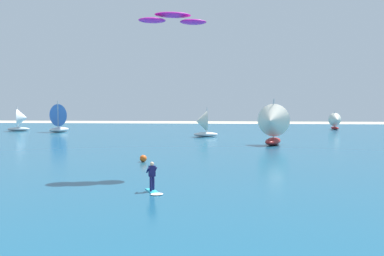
# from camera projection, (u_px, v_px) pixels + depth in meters

# --- Properties ---
(ocean) EXTENTS (160.00, 90.00, 0.10)m
(ocean) POSITION_uv_depth(u_px,v_px,m) (217.00, 140.00, 57.16)
(ocean) COLOR navy
(ocean) RESTS_ON ground
(kitesurfer) EXTENTS (1.34, 2.01, 1.67)m
(kitesurfer) POSITION_uv_depth(u_px,v_px,m) (153.00, 181.00, 23.79)
(kitesurfer) COLOR #26B2CC
(kitesurfer) RESTS_ON ocean
(kite) EXTENTS (5.00, 2.82, 0.72)m
(kite) POSITION_uv_depth(u_px,v_px,m) (173.00, 19.00, 29.63)
(kite) COLOR #B21999
(sailboat_far_right) EXTENTS (4.21, 4.74, 5.32)m
(sailboat_far_right) POSITION_uv_depth(u_px,v_px,m) (62.00, 118.00, 72.85)
(sailboat_far_right) COLOR silver
(sailboat_far_right) RESTS_ON ocean
(sailboat_anchored_offshore) EXTENTS (3.87, 3.44, 4.35)m
(sailboat_anchored_offshore) POSITION_uv_depth(u_px,v_px,m) (21.00, 120.00, 75.19)
(sailboat_anchored_offshore) COLOR silver
(sailboat_anchored_offshore) RESTS_ON ocean
(sailboat_far_left) EXTENTS (3.73, 3.21, 4.27)m
(sailboat_far_left) POSITION_uv_depth(u_px,v_px,m) (202.00, 123.00, 62.47)
(sailboat_far_left) COLOR white
(sailboat_far_left) RESTS_ON ocean
(sailboat_mid_left) EXTENTS (2.61, 3.03, 3.47)m
(sailboat_mid_left) POSITION_uv_depth(u_px,v_px,m) (336.00, 121.00, 79.05)
(sailboat_mid_left) COLOR maroon
(sailboat_mid_left) RESTS_ON ocean
(sailboat_trailing) EXTENTS (4.27, 4.83, 5.43)m
(sailboat_trailing) POSITION_uv_depth(u_px,v_px,m) (272.00, 124.00, 49.79)
(sailboat_trailing) COLOR maroon
(sailboat_trailing) RESTS_ON ocean
(marker_buoy) EXTENTS (0.59, 0.59, 0.59)m
(marker_buoy) POSITION_uv_depth(u_px,v_px,m) (143.00, 158.00, 35.94)
(marker_buoy) COLOR #E55919
(marker_buoy) RESTS_ON ocean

